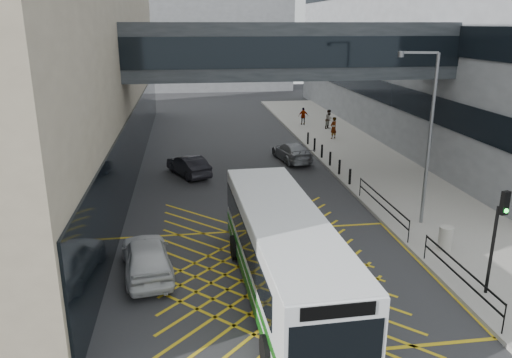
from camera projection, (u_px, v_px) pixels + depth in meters
name	position (u px, v px, depth m)	size (l,w,h in m)	color
ground	(271.00, 279.00, 18.23)	(120.00, 120.00, 0.00)	#333335
building_right	(509.00, 10.00, 41.14)	(24.09, 44.00, 20.00)	gray
building_far	(188.00, 23.00, 71.98)	(28.00, 16.00, 18.00)	gray
skybridge	(289.00, 50.00, 27.74)	(20.00, 4.10, 3.00)	#32373C
pavement	(365.00, 161.00, 33.59)	(6.00, 54.00, 0.16)	#A49F96
box_junction	(271.00, 279.00, 18.23)	(12.00, 9.00, 0.01)	gold
bus	(283.00, 252.00, 16.66)	(2.98, 10.96, 3.05)	white
car_white	(147.00, 256.00, 18.38)	(1.89, 4.61, 1.47)	silver
car_dark	(189.00, 165.00, 30.50)	(1.59, 4.05, 1.27)	black
car_silver	(292.00, 151.00, 33.75)	(1.81, 4.29, 1.34)	gray
traffic_light	(498.00, 228.00, 16.21)	(0.29, 0.44, 3.71)	black
street_lamp	(426.00, 129.00, 21.76)	(1.71, 0.73, 7.66)	slate
litter_bin	(446.00, 238.00, 20.12)	(0.57, 0.57, 0.98)	#ADA89E
kerb_railings	(412.00, 229.00, 20.48)	(0.05, 12.54, 1.00)	black
bollards	(326.00, 155.00, 33.06)	(0.14, 10.14, 0.90)	black
pedestrian_a	(333.00, 128.00, 39.51)	(0.68, 0.49, 1.72)	gray
pedestrian_b	(329.00, 119.00, 43.23)	(0.81, 0.47, 1.65)	gray
pedestrian_c	(303.00, 116.00, 44.98)	(0.92, 0.44, 1.55)	gray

